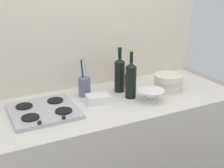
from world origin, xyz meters
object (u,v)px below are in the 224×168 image
plate_stack (168,82)px  wine_bottle_leftmost (131,80)px  mixing_bowl (151,95)px  utensil_crock (84,86)px  condiment_jar_front (125,81)px  wine_bottle_mid_left (120,74)px  stovetop_hob (44,111)px  butter_dish (98,99)px

plate_stack → wine_bottle_leftmost: (-0.33, -0.00, 0.07)m
plate_stack → wine_bottle_leftmost: size_ratio=0.62×
mixing_bowl → utensil_crock: 0.47m
plate_stack → condiment_jar_front: 0.33m
wine_bottle_leftmost → utensil_crock: wine_bottle_leftmost is taller
wine_bottle_mid_left → wine_bottle_leftmost: bearing=-84.5°
stovetop_hob → wine_bottle_mid_left: wine_bottle_mid_left is taller
mixing_bowl → plate_stack: bearing=26.9°
wine_bottle_leftmost → butter_dish: size_ratio=2.31×
wine_bottle_mid_left → utensil_crock: bearing=172.4°
mixing_bowl → utensil_crock: (-0.37, 0.29, 0.03)m
plate_stack → wine_bottle_mid_left: size_ratio=0.66×
utensil_crock → condiment_jar_front: utensil_crock is taller
stovetop_hob → wine_bottle_leftmost: wine_bottle_leftmost is taller
stovetop_hob → condiment_jar_front: bearing=15.6°
plate_stack → mixing_bowl: plate_stack is taller
butter_dish → condiment_jar_front: (0.32, 0.20, 0.02)m
plate_stack → butter_dish: bearing=177.7°
wine_bottle_mid_left → butter_dish: size_ratio=2.19×
plate_stack → utensil_crock: 0.63m
condiment_jar_front → mixing_bowl: bearing=-87.5°
wine_bottle_leftmost → mixing_bowl: size_ratio=1.89×
wine_bottle_mid_left → condiment_jar_front: size_ratio=3.88×
wine_bottle_mid_left → utensil_crock: size_ratio=1.17×
wine_bottle_leftmost → wine_bottle_mid_left: size_ratio=1.05×
stovetop_hob → mixing_bowl: bearing=-11.7°
plate_stack → butter_dish: size_ratio=1.43×
stovetop_hob → butter_dish: bearing=-0.6°
wine_bottle_mid_left → mixing_bowl: 0.29m
butter_dish → utensil_crock: utensil_crock is taller
mixing_bowl → butter_dish: 0.36m
wine_bottle_leftmost → mixing_bowl: bearing=-52.6°
mixing_bowl → butter_dish: mixing_bowl is taller
stovetop_hob → wine_bottle_leftmost: size_ratio=1.17×
wine_bottle_leftmost → wine_bottle_mid_left: wine_bottle_leftmost is taller
plate_stack → stovetop_hob: bearing=178.4°
utensil_crock → condiment_jar_front: 0.36m
stovetop_hob → mixing_bowl: (0.70, -0.15, 0.03)m
mixing_bowl → utensil_crock: utensil_crock is taller
wine_bottle_leftmost → condiment_jar_front: 0.25m
mixing_bowl → butter_dish: size_ratio=1.22×
wine_bottle_leftmost → wine_bottle_mid_left: bearing=95.5°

